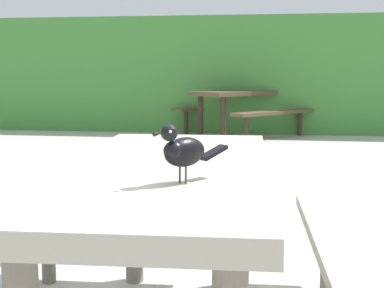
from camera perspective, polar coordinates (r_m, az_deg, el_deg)
hedge_wall at (r=10.40m, az=6.48°, el=7.10°), size 28.00×1.99×1.99m
picnic_table_foreground at (r=2.09m, az=-2.79°, el=-6.93°), size 1.76×1.83×0.74m
bird_grackle at (r=1.66m, az=-1.03°, el=-0.61°), size 0.20×0.24×0.18m
picnic_table_mid_left at (r=9.33m, az=5.20°, el=4.36°), size 2.39×2.39×0.74m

